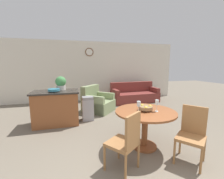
% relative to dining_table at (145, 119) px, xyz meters
% --- Properties ---
extents(wall_back, '(8.00, 0.09, 2.70)m').
position_rel_dining_table_xyz_m(wall_back, '(-0.34, 4.46, 0.77)').
color(wall_back, silver).
rests_on(wall_back, ground_plane).
extents(dining_table, '(1.18, 1.18, 0.75)m').
position_rel_dining_table_xyz_m(dining_table, '(0.00, 0.00, 0.00)').
color(dining_table, brown).
rests_on(dining_table, ground_plane).
extents(dining_chair_near_left, '(0.59, 0.59, 0.94)m').
position_rel_dining_table_xyz_m(dining_chair_near_left, '(-0.60, -0.56, -0.07)').
color(dining_chair_near_left, '#9E6B3D').
rests_on(dining_chair_near_left, ground_plane).
extents(dining_chair_near_right, '(0.59, 0.59, 0.94)m').
position_rel_dining_table_xyz_m(dining_chair_near_right, '(0.56, -0.60, -0.07)').
color(dining_chair_near_right, '#9E6B3D').
rests_on(dining_chair_near_right, ground_plane).
extents(fruit_bowl, '(0.27, 0.27, 0.12)m').
position_rel_dining_table_xyz_m(fruit_bowl, '(0.00, -0.00, 0.23)').
color(fruit_bowl, olive).
rests_on(fruit_bowl, dining_table).
extents(wine_glass_left, '(0.07, 0.07, 0.23)m').
position_rel_dining_table_xyz_m(wine_glass_left, '(-0.19, -0.09, 0.34)').
color(wine_glass_left, silver).
rests_on(wine_glass_left, dining_table).
extents(wine_glass_right, '(0.07, 0.07, 0.23)m').
position_rel_dining_table_xyz_m(wine_glass_right, '(0.19, -0.09, 0.34)').
color(wine_glass_right, silver).
rests_on(wine_glass_right, dining_table).
extents(kitchen_island, '(1.22, 0.75, 0.93)m').
position_rel_dining_table_xyz_m(kitchen_island, '(-1.81, 1.73, -0.11)').
color(kitchen_island, brown).
rests_on(kitchen_island, ground_plane).
extents(teal_bowl, '(0.30, 0.30, 0.08)m').
position_rel_dining_table_xyz_m(teal_bowl, '(-1.84, 1.62, 0.40)').
color(teal_bowl, teal).
rests_on(teal_bowl, kitchen_island).
extents(potted_plant, '(0.30, 0.30, 0.39)m').
position_rel_dining_table_xyz_m(potted_plant, '(-1.67, 1.91, 0.55)').
color(potted_plant, beige).
rests_on(potted_plant, kitchen_island).
extents(trash_bin, '(0.33, 0.29, 0.71)m').
position_rel_dining_table_xyz_m(trash_bin, '(-0.94, 1.82, -0.23)').
color(trash_bin, '#9E9EA3').
rests_on(trash_bin, ground_plane).
extents(couch, '(2.11, 0.98, 0.87)m').
position_rel_dining_table_xyz_m(couch, '(1.33, 3.59, -0.29)').
color(couch, maroon).
rests_on(couch, ground_plane).
extents(armchair, '(1.27, 1.26, 0.91)m').
position_rel_dining_table_xyz_m(armchair, '(-0.51, 2.62, -0.28)').
color(armchair, gray).
rests_on(armchair, ground_plane).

